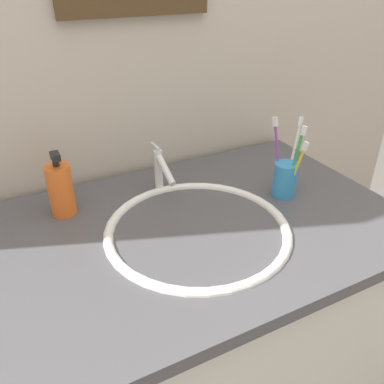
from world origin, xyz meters
TOP-DOWN VIEW (x-y plane):
  - tiled_wall_back at (0.00, 0.37)m, footprint 2.22×0.04m
  - vanity_counter at (0.00, 0.00)m, footprint 1.02×0.67m
  - sink_basin at (-0.01, -0.03)m, footprint 0.45×0.45m
  - faucet at (-0.01, 0.19)m, footprint 0.02×0.14m
  - toothbrush_cup at (0.27, 0.01)m, footprint 0.06×0.06m
  - toothbrush_green at (0.29, -0.01)m, footprint 0.02×0.03m
  - toothbrush_white at (0.31, 0.04)m, footprint 0.06×0.04m
  - toothbrush_yellow at (0.28, -0.02)m, footprint 0.02×0.05m
  - toothbrush_purple at (0.26, 0.05)m, footprint 0.03×0.05m
  - soap_dispenser at (-0.28, 0.20)m, footprint 0.06×0.06m

SIDE VIEW (x-z plane):
  - vanity_counter at x=0.00m, z-range 0.00..0.83m
  - sink_basin at x=-0.01m, z-range 0.75..0.85m
  - toothbrush_cup at x=0.27m, z-range 0.83..0.93m
  - faucet at x=-0.01m, z-range 0.84..0.96m
  - soap_dispenser at x=-0.28m, z-range 0.82..0.99m
  - toothbrush_yellow at x=0.28m, z-range 0.85..1.02m
  - toothbrush_white at x=0.31m, z-range 0.85..1.05m
  - toothbrush_green at x=0.29m, z-range 0.85..1.05m
  - toothbrush_purple at x=0.26m, z-range 0.85..1.06m
  - tiled_wall_back at x=0.00m, z-range 0.00..2.40m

